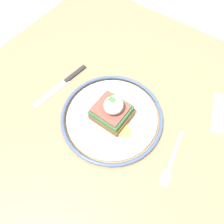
% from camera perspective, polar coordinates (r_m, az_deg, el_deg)
% --- Properties ---
extents(ground_plane, '(6.00, 6.00, 0.00)m').
position_cam_1_polar(ground_plane, '(1.33, 1.24, -16.23)').
color(ground_plane, '#B2ADA3').
extents(dining_table, '(0.95, 0.88, 0.76)m').
position_cam_1_polar(dining_table, '(0.72, 2.20, -4.60)').
color(dining_table, tan).
rests_on(dining_table, ground_plane).
extents(plate, '(0.28, 0.28, 0.02)m').
position_cam_1_polar(plate, '(0.60, 0.00, -1.27)').
color(plate, silver).
rests_on(plate, dining_table).
extents(sandwich, '(0.12, 0.09, 0.08)m').
position_cam_1_polar(sandwich, '(0.57, 0.04, 0.35)').
color(sandwich, brown).
rests_on(sandwich, plate).
extents(fork, '(0.04, 0.15, 0.00)m').
position_cam_1_polar(fork, '(0.58, 15.32, -12.01)').
color(fork, silver).
rests_on(fork, dining_table).
extents(knife, '(0.04, 0.20, 0.01)m').
position_cam_1_polar(knife, '(0.68, -12.16, 7.68)').
color(knife, '#2D2D2D').
rests_on(knife, dining_table).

